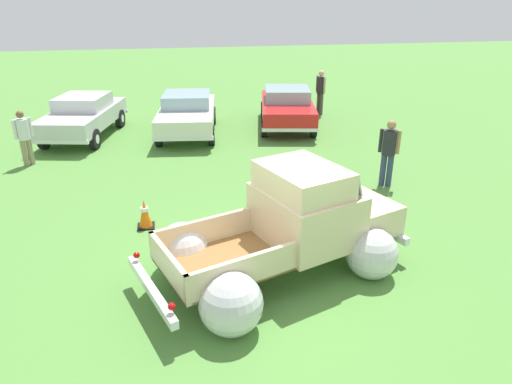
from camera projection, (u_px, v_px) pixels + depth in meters
name	position (u px, v px, depth m)	size (l,w,h in m)	color
ground_plane	(274.00, 273.00, 8.17)	(80.00, 80.00, 0.00)	#548C3D
vintage_pickup_truck	(293.00, 230.00, 8.05)	(4.99, 3.83, 1.96)	black
show_car_0	(83.00, 115.00, 15.83)	(2.79, 4.59, 1.43)	black
show_car_1	(187.00, 112.00, 16.20)	(2.50, 4.62, 1.43)	black
show_car_2	(287.00, 106.00, 17.10)	(2.78, 4.60, 1.43)	black
spectator_0	(389.00, 149.00, 11.58)	(0.49, 0.47, 1.74)	navy
spectator_1	(321.00, 89.00, 18.81)	(0.45, 0.52, 1.81)	#4C4742
spectator_2	(24.00, 135.00, 13.07)	(0.49, 0.47, 1.61)	gray
lane_cone_0	(145.00, 214.00, 9.68)	(0.36, 0.36, 0.63)	black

